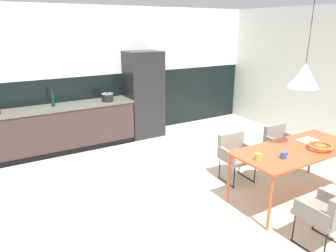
% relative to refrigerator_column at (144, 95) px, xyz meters
% --- Properties ---
extents(ground_plane, '(9.16, 9.16, 0.00)m').
position_rel_refrigerator_column_xyz_m(ground_plane, '(-0.50, -2.99, -0.93)').
color(ground_plane, beige).
extents(back_wall_splashback_dark, '(7.04, 0.12, 1.38)m').
position_rel_refrigerator_column_xyz_m(back_wall_splashback_dark, '(-0.50, 0.36, -0.24)').
color(back_wall_splashback_dark, black).
rests_on(back_wall_splashback_dark, ground).
extents(back_wall_panel_upper, '(7.04, 0.12, 1.38)m').
position_rel_refrigerator_column_xyz_m(back_wall_panel_upper, '(-0.50, 0.36, 1.14)').
color(back_wall_panel_upper, white).
rests_on(back_wall_panel_upper, back_wall_splashback_dark).
extents(kitchen_counter, '(3.51, 0.63, 0.90)m').
position_rel_refrigerator_column_xyz_m(kitchen_counter, '(-2.13, -0.00, -0.48)').
color(kitchen_counter, '#3D2C2D').
rests_on(kitchen_counter, ground).
extents(refrigerator_column, '(0.75, 0.60, 1.86)m').
position_rel_refrigerator_column_xyz_m(refrigerator_column, '(0.00, 0.00, 0.00)').
color(refrigerator_column, '#232326').
rests_on(refrigerator_column, ground).
extents(dining_table, '(1.86, 0.81, 0.76)m').
position_rel_refrigerator_column_xyz_m(dining_table, '(0.60, -3.53, -0.21)').
color(dining_table, '#D2512D').
rests_on(dining_table, ground).
extents(armchair_facing_counter, '(0.49, 0.47, 0.75)m').
position_rel_refrigerator_column_xyz_m(armchair_facing_counter, '(1.22, -2.73, -0.43)').
color(armchair_facing_counter, gray).
rests_on(armchair_facing_counter, ground).
extents(armchair_by_stool, '(0.50, 0.48, 0.73)m').
position_rel_refrigerator_column_xyz_m(armchair_by_stool, '(0.00, -4.44, -0.46)').
color(armchair_by_stool, gray).
rests_on(armchair_by_stool, ground).
extents(armchair_head_of_table, '(0.52, 0.51, 0.74)m').
position_rel_refrigerator_column_xyz_m(armchair_head_of_table, '(0.28, -2.66, -0.45)').
color(armchair_head_of_table, gray).
rests_on(armchair_head_of_table, ground).
extents(fruit_bowl, '(0.33, 0.33, 0.08)m').
position_rel_refrigerator_column_xyz_m(fruit_bowl, '(0.82, -3.71, -0.12)').
color(fruit_bowl, '#B2662D').
rests_on(fruit_bowl, dining_table).
extents(open_book, '(0.28, 0.20, 0.02)m').
position_rel_refrigerator_column_xyz_m(open_book, '(0.98, -3.40, -0.16)').
color(open_book, white).
rests_on(open_book, dining_table).
extents(mug_glass_clear, '(0.12, 0.08, 0.09)m').
position_rel_refrigerator_column_xyz_m(mug_glass_clear, '(0.15, -3.66, -0.13)').
color(mug_glass_clear, '#335B93').
rests_on(mug_glass_clear, dining_table).
extents(mug_white_ceramic, '(0.13, 0.08, 0.09)m').
position_rel_refrigerator_column_xyz_m(mug_white_ceramic, '(-0.16, -3.53, -0.13)').
color(mug_white_ceramic, gold).
rests_on(mug_white_ceramic, dining_table).
extents(cooking_pot, '(0.24, 0.24, 0.18)m').
position_rel_refrigerator_column_xyz_m(cooking_pot, '(-0.86, -0.07, 0.05)').
color(cooking_pot, black).
rests_on(cooking_pot, kitchen_counter).
extents(bottle_oil_tall, '(0.06, 0.06, 0.34)m').
position_rel_refrigerator_column_xyz_m(bottle_oil_tall, '(-1.90, 0.05, 0.11)').
color(bottle_oil_tall, '#0F3319').
rests_on(bottle_oil_tall, kitchen_counter).
extents(pendant_lamp_over_table_near, '(0.39, 0.39, 1.12)m').
position_rel_refrigerator_column_xyz_m(pendant_lamp_over_table_near, '(0.60, -3.49, 0.82)').
color(pendant_lamp_over_table_near, black).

